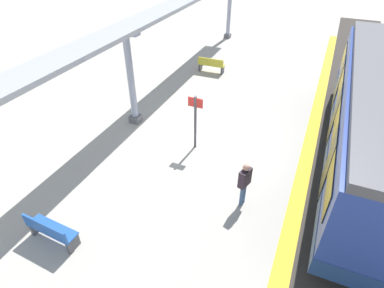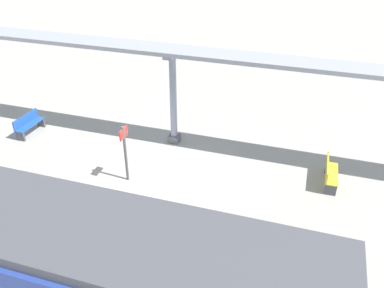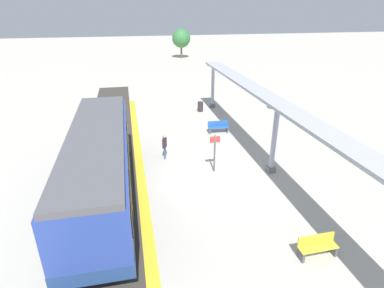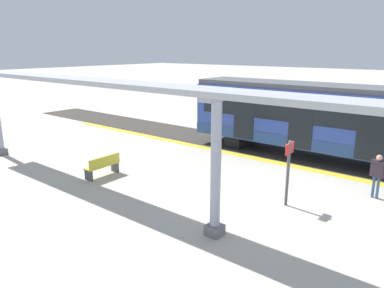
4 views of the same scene
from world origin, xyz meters
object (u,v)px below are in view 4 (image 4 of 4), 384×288
at_px(bench_near_end, 103,166).
at_px(platform_info_sign, 288,167).
at_px(train_near_carriage, 312,119).
at_px(canopy_pillar_second, 216,168).
at_px(passenger_waiting_near_edge, 378,171).

xyz_separation_m(bench_near_end, platform_info_sign, (-1.99, 7.01, 0.89)).
bearing_deg(train_near_carriage, canopy_pillar_second, 5.32).
height_order(bench_near_end, platform_info_sign, platform_info_sign).
relative_size(canopy_pillar_second, bench_near_end, 2.58).
bearing_deg(train_near_carriage, platform_info_sign, 14.50).
distance_m(train_near_carriage, bench_near_end, 9.72).
xyz_separation_m(train_near_carriage, canopy_pillar_second, (9.04, 0.84, 0.14)).
bearing_deg(platform_info_sign, train_near_carriage, -165.50).
relative_size(platform_info_sign, passenger_waiting_near_edge, 1.41).
bearing_deg(platform_info_sign, canopy_pillar_second, -12.54).
height_order(train_near_carriage, bench_near_end, train_near_carriage).
relative_size(canopy_pillar_second, passenger_waiting_near_edge, 2.49).
relative_size(bench_near_end, platform_info_sign, 0.69).
bearing_deg(passenger_waiting_near_edge, canopy_pillar_second, -26.88).
relative_size(train_near_carriage, platform_info_sign, 5.27).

